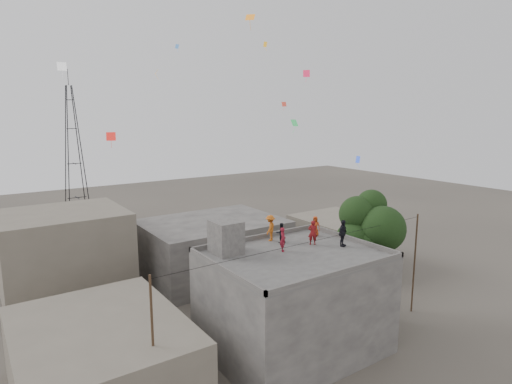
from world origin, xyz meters
TOP-DOWN VIEW (x-y plane):
  - ground at (0.00, 0.00)m, footprint 140.00×140.00m
  - main_building at (0.00, 0.00)m, footprint 10.00×8.00m
  - parapet at (0.00, 0.00)m, footprint 10.00×8.00m
  - stair_head_box at (-3.20, 2.60)m, footprint 1.60×1.80m
  - neighbor_west at (-11.00, 2.00)m, footprint 8.00×10.00m
  - neighbor_north at (2.00, 14.00)m, footprint 12.00×9.00m
  - neighbor_northwest at (-10.00, 16.00)m, footprint 9.00×8.00m
  - neighbor_east at (14.00, 10.00)m, footprint 7.00×8.00m
  - tree at (7.37, 0.60)m, footprint 4.90×4.60m
  - utility_line at (0.50, -1.25)m, footprint 20.12×0.62m
  - transmission_tower at (-4.00, 40.00)m, footprint 2.97×2.97m
  - person_red_adult at (2.26, 0.91)m, footprint 0.70×0.65m
  - person_orange_child at (3.75, 2.32)m, footprint 0.78×0.80m
  - person_dark_child at (0.83, 2.39)m, footprint 0.77×0.69m
  - person_dark_adult at (3.58, -0.44)m, footprint 1.09×0.73m
  - person_orange_adult at (0.53, 3.16)m, footprint 1.28×1.19m
  - person_red_child at (-0.16, 0.92)m, footprint 0.59×0.65m
  - kites at (-0.16, 6.79)m, footprint 18.90×16.56m

SIDE VIEW (x-z plane):
  - ground at x=0.00m, z-range 0.00..0.00m
  - neighbor_west at x=-11.00m, z-range 0.00..4.00m
  - neighbor_east at x=14.00m, z-range 0.00..4.40m
  - neighbor_north at x=2.00m, z-range 0.00..5.00m
  - main_building at x=0.00m, z-range 0.00..6.10m
  - neighbor_northwest at x=-10.00m, z-range 0.00..7.00m
  - utility_line at x=0.50m, z-range 0.13..7.53m
  - tree at x=7.37m, z-range 1.55..10.65m
  - parapet at x=0.00m, z-range 6.10..6.40m
  - person_dark_child at x=0.83m, z-range 6.10..7.43m
  - person_orange_child at x=3.75m, z-range 6.10..7.49m
  - person_red_child at x=-0.16m, z-range 6.10..7.59m
  - person_red_adult at x=2.26m, z-range 6.10..7.70m
  - person_dark_adult at x=3.58m, z-range 6.10..7.82m
  - person_orange_adult at x=0.53m, z-range 6.10..7.84m
  - stair_head_box at x=-3.20m, z-range 6.10..8.10m
  - transmission_tower at x=-4.00m, z-range -0.93..19.07m
  - kites at x=-0.16m, z-range 11.37..20.89m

